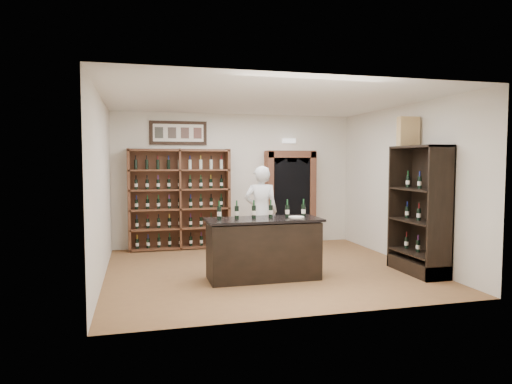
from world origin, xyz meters
TOP-DOWN VIEW (x-y plane):
  - floor at (0.00, 0.00)m, footprint 5.50×5.50m
  - ceiling at (0.00, 0.00)m, footprint 5.50×5.50m
  - wall_back at (0.00, 2.50)m, footprint 5.50×0.04m
  - wall_left at (-2.75, 0.00)m, footprint 0.04×5.00m
  - wall_right at (2.75, 0.00)m, footprint 0.04×5.00m
  - wine_shelf at (-1.30, 2.33)m, footprint 2.20×0.38m
  - framed_picture at (-1.30, 2.47)m, footprint 1.25×0.04m
  - arched_doorway at (1.25, 2.33)m, footprint 1.17×0.35m
  - emergency_light at (1.25, 2.42)m, footprint 0.30×0.10m
  - tasting_counter at (-0.20, -0.60)m, footprint 1.88×0.78m
  - counter_bottle_0 at (-0.92, -0.53)m, footprint 0.07×0.07m
  - counter_bottle_1 at (-0.63, -0.53)m, footprint 0.07×0.07m
  - counter_bottle_2 at (-0.34, -0.53)m, footprint 0.07×0.07m
  - counter_bottle_3 at (-0.06, -0.53)m, footprint 0.07×0.07m
  - counter_bottle_4 at (0.23, -0.53)m, footprint 0.07×0.07m
  - counter_bottle_5 at (0.52, -0.53)m, footprint 0.07×0.07m
  - side_cabinet at (2.52, -0.90)m, footprint 0.48×1.20m
  - shopkeeper at (0.20, 1.02)m, footprint 0.74×0.56m
  - plate at (0.35, -0.66)m, footprint 0.26×0.26m
  - wine_crate at (2.50, -0.50)m, footprint 0.38×0.18m

SIDE VIEW (x-z plane):
  - floor at x=0.00m, z-range 0.00..0.00m
  - tasting_counter at x=-0.20m, z-range -0.01..0.99m
  - side_cabinet at x=2.52m, z-range -0.35..1.85m
  - shopkeeper at x=0.20m, z-range 0.00..1.84m
  - plate at x=0.35m, z-range 1.00..1.02m
  - wine_shelf at x=-1.30m, z-range 0.00..2.20m
  - counter_bottle_0 at x=-0.92m, z-range 0.96..1.26m
  - counter_bottle_1 at x=-0.63m, z-range 0.96..1.26m
  - counter_bottle_2 at x=-0.34m, z-range 0.96..1.26m
  - counter_bottle_3 at x=-0.06m, z-range 0.96..1.26m
  - counter_bottle_4 at x=0.23m, z-range 0.96..1.26m
  - counter_bottle_5 at x=0.52m, z-range 0.96..1.26m
  - arched_doorway at x=1.25m, z-range 0.05..2.22m
  - wall_back at x=0.00m, z-range 0.00..3.00m
  - wall_left at x=-2.75m, z-range 0.00..3.00m
  - wall_right at x=2.75m, z-range 0.00..3.00m
  - emergency_light at x=1.25m, z-range 2.35..2.45m
  - wine_crate at x=2.50m, z-range 2.20..2.72m
  - framed_picture at x=-1.30m, z-range 2.29..2.81m
  - ceiling at x=0.00m, z-range 3.00..3.00m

